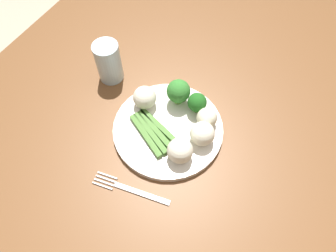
% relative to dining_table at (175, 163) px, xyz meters
% --- Properties ---
extents(ground_plane, '(6.00, 6.00, 0.02)m').
position_rel_dining_table_xyz_m(ground_plane, '(0.00, 0.00, -0.68)').
color(ground_plane, '#B7A88E').
extents(dining_table, '(1.43, 1.10, 0.76)m').
position_rel_dining_table_xyz_m(dining_table, '(0.00, 0.00, 0.00)').
color(dining_table, brown).
rests_on(dining_table, ground_plane).
extents(plate, '(0.25, 0.25, 0.01)m').
position_rel_dining_table_xyz_m(plate, '(0.03, 0.04, 0.10)').
color(plate, silver).
rests_on(plate, dining_table).
extents(asparagus_bundle, '(0.09, 0.13, 0.01)m').
position_rel_dining_table_xyz_m(asparagus_bundle, '(0.00, 0.06, 0.11)').
color(asparagus_bundle, '#47752D').
rests_on(asparagus_bundle, plate).
extents(broccoli_outer_edge, '(0.04, 0.04, 0.05)m').
position_rel_dining_table_xyz_m(broccoli_outer_edge, '(0.10, 0.00, 0.14)').
color(broccoli_outer_edge, '#4C7F2B').
rests_on(broccoli_outer_edge, plate).
extents(broccoli_back_right, '(0.05, 0.05, 0.07)m').
position_rel_dining_table_xyz_m(broccoli_back_right, '(0.10, 0.05, 0.14)').
color(broccoli_back_right, '#609E3D').
rests_on(broccoli_back_right, plate).
extents(cauliflower_right, '(0.05, 0.05, 0.05)m').
position_rel_dining_table_xyz_m(cauliflower_right, '(0.04, -0.04, 0.13)').
color(cauliflower_right, silver).
rests_on(cauliflower_right, plate).
extents(cauliflower_front_left, '(0.05, 0.05, 0.05)m').
position_rel_dining_table_xyz_m(cauliflower_front_left, '(0.08, -0.03, 0.13)').
color(cauliflower_front_left, beige).
rests_on(cauliflower_front_left, plate).
extents(cauliflower_near_fork, '(0.05, 0.05, 0.05)m').
position_rel_dining_table_xyz_m(cauliflower_near_fork, '(-0.02, -0.02, 0.13)').
color(cauliflower_near_fork, silver).
rests_on(cauliflower_near_fork, plate).
extents(cauliflower_back, '(0.05, 0.05, 0.05)m').
position_rel_dining_table_xyz_m(cauliflower_back, '(0.06, 0.11, 0.13)').
color(cauliflower_back, silver).
rests_on(cauliflower_back, plate).
extents(fork, '(0.04, 0.17, 0.00)m').
position_rel_dining_table_xyz_m(fork, '(-0.13, 0.04, 0.09)').
color(fork, silver).
rests_on(fork, dining_table).
extents(water_glass, '(0.06, 0.06, 0.10)m').
position_rel_dining_table_xyz_m(water_glass, '(0.10, 0.24, 0.14)').
color(water_glass, silver).
rests_on(water_glass, dining_table).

